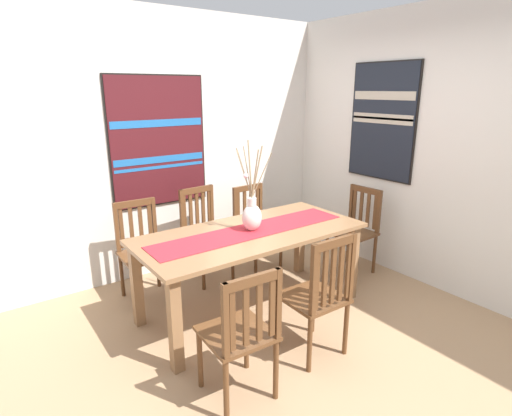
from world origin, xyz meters
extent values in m
cube|color=#A37F5B|center=(0.00, 0.00, -0.01)|extent=(6.40, 6.40, 0.03)
cube|color=silver|center=(0.00, 1.86, 1.35)|extent=(6.40, 0.12, 2.70)
cube|color=silver|center=(1.86, 0.00, 1.35)|extent=(0.12, 6.40, 2.70)
cube|color=#8E6642|center=(0.05, 0.52, 0.74)|extent=(1.97, 0.90, 0.03)
cube|color=#8E6642|center=(-0.86, 0.15, 0.36)|extent=(0.08, 0.08, 0.72)
cube|color=#8E6642|center=(0.95, 0.15, 0.36)|extent=(0.08, 0.08, 0.72)
cube|color=#8E6642|center=(-0.86, 0.89, 0.36)|extent=(0.08, 0.08, 0.72)
cube|color=#8E6642|center=(0.95, 0.89, 0.36)|extent=(0.08, 0.08, 0.72)
cube|color=#B7232D|center=(0.05, 0.52, 0.76)|extent=(1.81, 0.36, 0.01)
ellipsoid|color=silver|center=(0.06, 0.53, 0.87)|extent=(0.18, 0.15, 0.23)
cylinder|color=silver|center=(0.06, 0.53, 1.01)|extent=(0.08, 0.08, 0.07)
cylinder|color=#997F5B|center=(0.05, 0.62, 1.25)|extent=(0.04, 0.19, 0.41)
cylinder|color=#997F5B|center=(0.07, 0.50, 1.25)|extent=(0.03, 0.08, 0.42)
cylinder|color=#997F5B|center=(0.04, 0.55, 1.26)|extent=(0.06, 0.06, 0.44)
cylinder|color=#997F5B|center=(0.14, 0.49, 1.24)|extent=(0.15, 0.09, 0.38)
cylinder|color=#997F5B|center=(0.03, 0.59, 1.24)|extent=(0.08, 0.12, 0.39)
cylinder|color=#997F5B|center=(0.07, 0.57, 1.29)|extent=(0.03, 0.08, 0.48)
cylinder|color=#997F5B|center=(0.10, 0.51, 1.26)|extent=(0.09, 0.05, 0.44)
sphere|color=silver|center=(0.02, 0.56, 1.24)|extent=(0.04, 0.04, 0.04)
cube|color=brown|center=(0.06, 1.31, 0.44)|extent=(0.45, 0.45, 0.03)
cylinder|color=brown|center=(0.25, 1.14, 0.22)|extent=(0.04, 0.04, 0.43)
cylinder|color=brown|center=(-0.11, 1.12, 0.22)|extent=(0.04, 0.04, 0.43)
cylinder|color=brown|center=(0.23, 1.50, 0.22)|extent=(0.04, 0.04, 0.43)
cylinder|color=brown|center=(-0.13, 1.48, 0.22)|extent=(0.04, 0.04, 0.43)
cube|color=brown|center=(0.23, 1.51, 0.71)|extent=(0.04, 0.04, 0.50)
cube|color=brown|center=(-0.13, 1.49, 0.71)|extent=(0.04, 0.04, 0.50)
cube|color=brown|center=(0.05, 1.50, 0.92)|extent=(0.38, 0.06, 0.06)
cube|color=brown|center=(0.20, 1.51, 0.69)|extent=(0.04, 0.02, 0.41)
cube|color=brown|center=(0.12, 1.51, 0.69)|extent=(0.04, 0.02, 0.41)
cube|color=brown|center=(0.05, 1.50, 0.69)|extent=(0.04, 0.02, 0.41)
cube|color=brown|center=(-0.03, 1.50, 0.69)|extent=(0.04, 0.02, 0.41)
cube|color=brown|center=(-0.10, 1.49, 0.69)|extent=(0.04, 0.02, 0.41)
cube|color=brown|center=(0.07, -0.23, 0.44)|extent=(0.43, 0.43, 0.03)
cylinder|color=brown|center=(-0.10, -0.04, 0.22)|extent=(0.04, 0.04, 0.43)
cylinder|color=brown|center=(0.26, -0.05, 0.22)|extent=(0.04, 0.04, 0.43)
cylinder|color=brown|center=(-0.11, -0.40, 0.22)|extent=(0.04, 0.04, 0.43)
cylinder|color=brown|center=(0.25, -0.41, 0.22)|extent=(0.04, 0.04, 0.43)
cube|color=brown|center=(-0.11, -0.41, 0.71)|extent=(0.04, 0.04, 0.51)
cube|color=brown|center=(0.25, -0.42, 0.71)|extent=(0.04, 0.04, 0.51)
cube|color=brown|center=(0.07, -0.42, 0.94)|extent=(0.38, 0.04, 0.06)
cube|color=brown|center=(-0.08, -0.41, 0.70)|extent=(0.04, 0.02, 0.42)
cube|color=brown|center=(-0.01, -0.42, 0.70)|extent=(0.04, 0.02, 0.42)
cube|color=brown|center=(0.07, -0.42, 0.70)|extent=(0.04, 0.02, 0.42)
cube|color=brown|center=(0.15, -0.42, 0.70)|extent=(0.04, 0.02, 0.42)
cube|color=brown|center=(0.22, -0.42, 0.70)|extent=(0.04, 0.02, 0.42)
cube|color=brown|center=(1.39, 0.55, 0.44)|extent=(0.44, 0.44, 0.03)
cylinder|color=brown|center=(1.21, 0.36, 0.22)|extent=(0.04, 0.04, 0.43)
cylinder|color=brown|center=(1.20, 0.72, 0.22)|extent=(0.04, 0.04, 0.43)
cylinder|color=brown|center=(1.57, 0.37, 0.22)|extent=(0.04, 0.04, 0.43)
cylinder|color=brown|center=(1.56, 0.73, 0.22)|extent=(0.04, 0.04, 0.43)
cube|color=brown|center=(1.58, 0.37, 0.69)|extent=(0.04, 0.04, 0.46)
cube|color=brown|center=(1.57, 0.73, 0.69)|extent=(0.04, 0.04, 0.46)
cube|color=brown|center=(1.58, 0.55, 0.89)|extent=(0.05, 0.38, 0.06)
cube|color=brown|center=(1.58, 0.42, 0.67)|extent=(0.02, 0.04, 0.37)
cube|color=brown|center=(1.58, 0.51, 0.67)|extent=(0.02, 0.04, 0.37)
cube|color=brown|center=(1.57, 0.60, 0.67)|extent=(0.02, 0.04, 0.37)
cube|color=brown|center=(1.57, 0.69, 0.67)|extent=(0.02, 0.04, 0.37)
cube|color=brown|center=(-0.63, -0.28, 0.44)|extent=(0.44, 0.44, 0.03)
cylinder|color=brown|center=(-0.80, -0.09, 0.22)|extent=(0.04, 0.04, 0.43)
cylinder|color=brown|center=(-0.44, -0.11, 0.22)|extent=(0.04, 0.04, 0.43)
cylinder|color=brown|center=(-0.82, -0.45, 0.22)|extent=(0.04, 0.04, 0.43)
cylinder|color=brown|center=(-0.46, -0.47, 0.22)|extent=(0.04, 0.04, 0.43)
cube|color=brown|center=(-0.82, -0.46, 0.69)|extent=(0.04, 0.04, 0.46)
cube|color=brown|center=(-0.46, -0.48, 0.69)|extent=(0.04, 0.04, 0.46)
cube|color=brown|center=(-0.64, -0.47, 0.89)|extent=(0.38, 0.05, 0.06)
cube|color=brown|center=(-0.78, -0.46, 0.67)|extent=(0.04, 0.02, 0.37)
cube|color=brown|center=(-0.69, -0.46, 0.67)|extent=(0.04, 0.02, 0.37)
cube|color=brown|center=(-0.60, -0.47, 0.67)|extent=(0.04, 0.02, 0.37)
cube|color=brown|center=(-0.50, -0.47, 0.67)|extent=(0.04, 0.02, 0.37)
cube|color=brown|center=(-0.63, 1.28, 0.44)|extent=(0.44, 0.44, 0.03)
cylinder|color=brown|center=(-0.46, 1.09, 0.22)|extent=(0.04, 0.04, 0.43)
cylinder|color=brown|center=(-0.82, 1.10, 0.22)|extent=(0.04, 0.04, 0.43)
cylinder|color=brown|center=(-0.44, 1.45, 0.22)|extent=(0.04, 0.04, 0.43)
cylinder|color=brown|center=(-0.80, 1.46, 0.22)|extent=(0.04, 0.04, 0.43)
cube|color=brown|center=(-0.44, 1.46, 0.69)|extent=(0.04, 0.04, 0.47)
cube|color=brown|center=(-0.80, 1.47, 0.69)|extent=(0.04, 0.04, 0.47)
cube|color=brown|center=(-0.62, 1.47, 0.90)|extent=(0.38, 0.05, 0.06)
cube|color=brown|center=(-0.49, 1.46, 0.68)|extent=(0.04, 0.02, 0.38)
cube|color=brown|center=(-0.58, 1.46, 0.68)|extent=(0.04, 0.02, 0.38)
cube|color=brown|center=(-0.67, 1.47, 0.68)|extent=(0.04, 0.02, 0.38)
cube|color=brown|center=(-0.76, 1.47, 0.68)|extent=(0.04, 0.02, 0.38)
cube|color=brown|center=(0.68, 1.27, 0.44)|extent=(0.44, 0.44, 0.03)
cylinder|color=brown|center=(0.87, 1.10, 0.22)|extent=(0.04, 0.04, 0.43)
cylinder|color=brown|center=(0.51, 1.09, 0.22)|extent=(0.04, 0.04, 0.43)
cylinder|color=brown|center=(0.85, 1.46, 0.22)|extent=(0.04, 0.04, 0.43)
cylinder|color=brown|center=(0.49, 1.45, 0.22)|extent=(0.04, 0.04, 0.43)
cube|color=brown|center=(0.85, 1.47, 0.68)|extent=(0.04, 0.04, 0.44)
cube|color=brown|center=(0.49, 1.46, 0.68)|extent=(0.04, 0.04, 0.44)
cube|color=brown|center=(0.67, 1.46, 0.87)|extent=(0.38, 0.05, 0.06)
cube|color=brown|center=(0.81, 1.47, 0.66)|extent=(0.04, 0.02, 0.35)
cube|color=brown|center=(0.72, 1.47, 0.66)|extent=(0.04, 0.02, 0.35)
cube|color=brown|center=(0.63, 1.46, 0.66)|extent=(0.04, 0.02, 0.35)
cube|color=brown|center=(0.53, 1.46, 0.66)|extent=(0.04, 0.02, 0.35)
cube|color=black|center=(-0.21, 1.80, 1.41)|extent=(1.03, 0.04, 1.32)
cube|color=#471419|center=(-0.21, 1.78, 1.41)|extent=(1.00, 0.01, 1.29)
cube|color=#1E60A8|center=(-0.21, 1.77, 1.15)|extent=(0.97, 0.00, 0.03)
cube|color=#1E60A8|center=(-0.21, 1.77, 1.60)|extent=(0.97, 0.00, 0.07)
cube|color=#1E60A8|center=(-0.21, 1.77, 1.23)|extent=(0.97, 0.00, 0.07)
cube|color=black|center=(1.80, 0.58, 1.59)|extent=(0.04, 0.81, 1.21)
cube|color=black|center=(1.78, 0.58, 1.59)|extent=(0.01, 0.78, 1.18)
cube|color=#B2A893|center=(1.77, 0.58, 1.86)|extent=(0.00, 0.75, 0.09)
cube|color=#B2A893|center=(1.77, 0.58, 1.61)|extent=(0.00, 0.75, 0.06)
cube|color=#B2A893|center=(1.77, 0.58, 1.65)|extent=(0.00, 0.75, 0.06)
camera|label=1|loc=(-1.86, -2.17, 1.93)|focal=28.65mm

